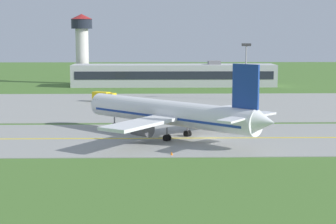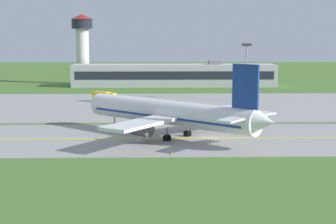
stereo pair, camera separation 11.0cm
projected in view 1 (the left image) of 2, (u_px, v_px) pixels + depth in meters
name	position (u px, v px, depth m)	size (l,w,h in m)	color
ground_plane	(208.00, 139.00, 89.67)	(500.00, 500.00, 0.00)	#47702D
taxiway_strip	(208.00, 138.00, 89.66)	(240.00, 28.00, 0.10)	gray
apron_pad	(232.00, 105.00, 131.46)	(140.00, 52.00, 0.10)	gray
taxiway_centreline	(208.00, 138.00, 89.65)	(220.00, 0.60, 0.01)	yellow
airplane_lead	(171.00, 113.00, 89.71)	(32.03, 30.38, 12.70)	white
service_truck_fuel	(104.00, 96.00, 137.60)	(6.28, 4.53, 2.60)	yellow
terminal_building	(174.00, 75.00, 180.36)	(66.66, 11.04, 8.39)	#B2B2B7
control_tower	(82.00, 41.00, 188.13)	(7.60, 7.60, 23.93)	silver
apron_light_mast	(246.00, 64.00, 140.62)	(2.40, 0.50, 14.70)	gray
traffic_cone_near_edge	(155.00, 125.00, 101.84)	(0.44, 0.44, 0.60)	orange
traffic_cone_mid_edge	(172.00, 154.00, 76.97)	(0.44, 0.44, 0.60)	orange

